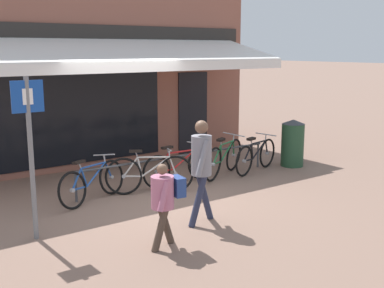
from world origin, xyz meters
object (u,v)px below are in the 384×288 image
Objects in this scene: bicycle_silver at (150,174)px; litter_bin at (293,143)px; pedestrian_adult at (201,161)px; bicycle_black at (256,156)px; bicycle_blue at (92,182)px; bicycle_green at (224,158)px; parking_sign at (30,141)px; bicycle_red at (179,166)px; pedestrian_child at (165,196)px.

bicycle_silver is 3.82m from litter_bin.
litter_bin is at bearing -150.14° from pedestrian_adult.
bicycle_black is at bearing 25.55° from bicycle_silver.
bicycle_blue is 3.02m from bicycle_green.
parking_sign is (-4.42, -1.11, 1.04)m from bicycle_green.
pedestrian_adult is (-2.91, -1.84, 0.64)m from bicycle_black.
pedestrian_child is at bearing -131.36° from bicycle_red.
litter_bin reaches higher than bicycle_silver.
bicycle_silver is 0.96× the size of bicycle_black.
bicycle_red is 3.68m from parking_sign.
bicycle_red is 2.38m from pedestrian_adult.
bicycle_silver is 0.86m from bicycle_red.
litter_bin is at bearing -21.32° from bicycle_black.
bicycle_green is (1.94, 0.14, 0.02)m from bicycle_silver.
litter_bin is (1.07, -0.08, 0.18)m from bicycle_black.
pedestrian_adult is 4.38m from litter_bin.
bicycle_blue is 0.68× the size of parking_sign.
bicycle_black is at bearing 10.52° from parking_sign.
pedestrian_adult is 2.52m from parking_sign.
bicycle_silver is 1.96m from pedestrian_adult.
litter_bin is (2.99, -0.31, 0.19)m from bicycle_red.
pedestrian_adult is 1.10m from pedestrian_child.
pedestrian_adult reaches higher than bicycle_silver.
bicycle_blue is 0.89× the size of bicycle_red.
pedestrian_child is at bearing 31.11° from pedestrian_adult.
bicycle_blue is at bearing -59.63° from pedestrian_adult.
bicycle_green is 2.95m from pedestrian_adult.
bicycle_blue is 0.97× the size of bicycle_black.
bicycle_blue is at bearing 153.74° from bicycle_green.
bicycle_silver is 1.94m from bicycle_green.
bicycle_silver is at bearing -168.26° from bicycle_red.
bicycle_green reaches higher than bicycle_red.
bicycle_silver is 2.74m from bicycle_black.
pedestrian_child is at bearing -114.28° from bicycle_blue.
bicycle_red is at bearing 156.23° from bicycle_black.
parking_sign is (-2.32, 0.87, 0.43)m from pedestrian_adult.
bicycle_red is 3.01m from litter_bin.
bicycle_black is at bearing -25.85° from bicycle_blue.
bicycle_green reaches higher than bicycle_blue.
bicycle_black is 3.50m from pedestrian_adult.
bicycle_blue is at bearing 160.33° from bicycle_black.
bicycle_red is 1.08× the size of bicycle_green.
bicycle_green is 1.01× the size of bicycle_black.
bicycle_red is 1.93m from bicycle_black.
parking_sign reaches higher than bicycle_green.
litter_bin is (1.88, -0.22, 0.16)m from bicycle_green.
bicycle_red is (0.83, 0.23, -0.02)m from bicycle_silver.
parking_sign is at bearing -14.59° from pedestrian_adult.
bicycle_silver is at bearing -108.57° from pedestrian_child.
litter_bin is (4.90, -0.26, 0.20)m from bicycle_blue.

